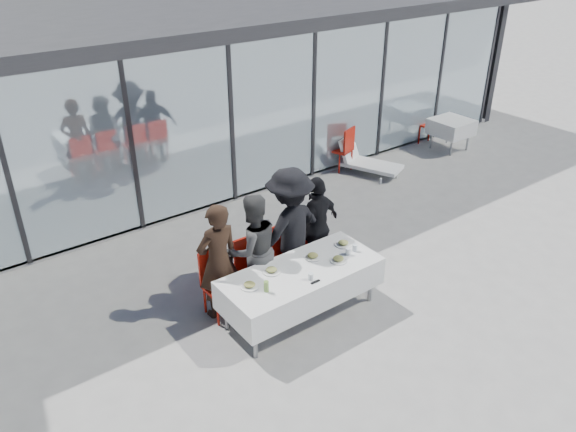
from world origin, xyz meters
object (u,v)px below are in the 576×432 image
at_px(dining_table, 301,283).
at_px(lounger, 365,160).
at_px(plate_d, 343,243).
at_px(spare_chair_b, 344,147).
at_px(plate_c, 313,256).
at_px(plate_a, 250,285).
at_px(spare_table_right, 451,127).
at_px(juice_bottle, 266,286).
at_px(diner_chair_b, 252,266).
at_px(diner_chair_d, 315,241).
at_px(diner_chair_c, 288,252).
at_px(plate_b, 272,270).
at_px(diner_d, 317,227).
at_px(folded_eyeglasses, 315,282).
at_px(plate_extra, 338,259).
at_px(diner_a, 218,261).
at_px(spare_chair_a, 417,119).
at_px(diner_chair_a, 218,279).
at_px(diner_c, 290,229).
at_px(diner_b, 253,249).

xyz_separation_m(dining_table, lounger, (4.19, 3.14, -0.28)).
relative_size(plate_d, spare_chair_b, 0.25).
distance_m(plate_c, spare_chair_b, 4.90).
relative_size(plate_a, spare_table_right, 0.28).
height_order(plate_d, lounger, plate_d).
bearing_deg(juice_bottle, diner_chair_b, 68.61).
height_order(plate_c, lounger, plate_c).
bearing_deg(spare_chair_b, diner_chair_d, -138.10).
bearing_deg(diner_chair_c, plate_c, -91.89).
height_order(plate_b, lounger, plate_b).
height_order(dining_table, diner_d, diner_d).
bearing_deg(folded_eyeglasses, diner_chair_b, 104.67).
xyz_separation_m(dining_table, plate_a, (-0.78, 0.08, 0.24)).
xyz_separation_m(plate_a, plate_extra, (1.33, -0.22, 0.00)).
bearing_deg(diner_chair_c, diner_a, -177.99).
bearing_deg(diner_chair_d, spare_chair_a, 28.20).
height_order(juice_bottle, spare_chair_a, spare_chair_a).
bearing_deg(diner_chair_a, plate_a, -81.70).
distance_m(diner_a, diner_c, 1.22).
bearing_deg(diner_chair_c, dining_table, -113.98).
bearing_deg(diner_c, juice_bottle, 33.93).
height_order(diner_chair_a, juice_bottle, diner_chair_a).
bearing_deg(plate_b, juice_bottle, -133.72).
distance_m(diner_chair_c, diner_chair_d, 0.51).
distance_m(diner_chair_b, plate_a, 0.85).
relative_size(plate_a, spare_chair_b, 0.25).
relative_size(diner_chair_b, spare_chair_a, 1.00).
bearing_deg(diner_c, folded_eyeglasses, 64.83).
height_order(diner_b, plate_b, diner_b).
xyz_separation_m(diner_chair_c, juice_bottle, (-0.99, -0.87, 0.29)).
height_order(dining_table, spare_chair_b, spare_chair_b).
bearing_deg(spare_table_right, juice_bottle, -157.84).
bearing_deg(diner_c, spare_chair_b, -147.94).
height_order(diner_b, diner_chair_b, diner_b).
height_order(plate_a, spare_chair_a, spare_chair_a).
bearing_deg(diner_b, juice_bottle, 74.62).
distance_m(dining_table, diner_chair_a, 1.16).
relative_size(diner_chair_d, spare_table_right, 1.13).
bearing_deg(diner_c, plate_extra, 98.60).
xyz_separation_m(diner_d, spare_table_right, (5.91, 2.19, -0.27)).
height_order(diner_a, diner_d, diner_a).
bearing_deg(diner_chair_d, diner_d, -90.00).
bearing_deg(juice_bottle, diner_c, 39.83).
xyz_separation_m(diner_c, plate_b, (-0.69, -0.51, -0.17)).
xyz_separation_m(diner_chair_a, spare_table_right, (7.63, 2.15, 0.02)).
xyz_separation_m(diner_chair_c, plate_extra, (0.22, -0.88, 0.24)).
distance_m(diner_d, diner_chair_d, 0.29).
distance_m(plate_a, spare_chair_b, 5.79).
height_order(plate_b, spare_table_right, plate_b).
height_order(diner_chair_b, spare_chair_b, same).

